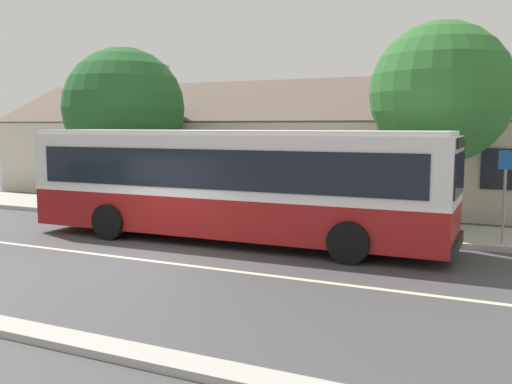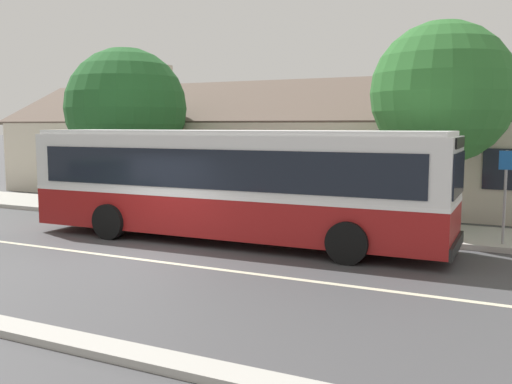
{
  "view_description": "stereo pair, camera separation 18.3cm",
  "coord_description": "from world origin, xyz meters",
  "px_view_note": "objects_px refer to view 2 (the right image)",
  "views": [
    {
      "loc": [
        8.42,
        -10.79,
        3.18
      ],
      "look_at": [
        1.53,
        3.69,
        1.3
      ],
      "focal_mm": 40.0,
      "sensor_mm": 36.0,
      "label": 1
    },
    {
      "loc": [
        8.59,
        -10.71,
        3.18
      ],
      "look_at": [
        1.53,
        3.69,
        1.3
      ],
      "focal_mm": 40.0,
      "sensor_mm": 36.0,
      "label": 2
    }
  ],
  "objects_px": {
    "street_tree_primary": "(445,96)",
    "street_tree_secondary": "(125,112)",
    "transit_bus": "(232,182)",
    "bench_by_building": "(82,195)",
    "bus_stop_sign": "(505,186)"
  },
  "relations": [
    {
      "from": "bench_by_building",
      "to": "street_tree_secondary",
      "type": "bearing_deg",
      "value": 68.18
    },
    {
      "from": "transit_bus",
      "to": "bus_stop_sign",
      "type": "xyz_separation_m",
      "value": [
        6.76,
        2.09,
        -0.0
      ]
    },
    {
      "from": "transit_bus",
      "to": "street_tree_secondary",
      "type": "xyz_separation_m",
      "value": [
        -7.1,
        4.29,
        2.06
      ]
    },
    {
      "from": "street_tree_primary",
      "to": "transit_bus",
      "type": "bearing_deg",
      "value": -140.02
    },
    {
      "from": "bench_by_building",
      "to": "street_tree_primary",
      "type": "distance_m",
      "value": 13.28
    },
    {
      "from": "street_tree_primary",
      "to": "street_tree_secondary",
      "type": "relative_size",
      "value": 1.01
    },
    {
      "from": "transit_bus",
      "to": "bus_stop_sign",
      "type": "relative_size",
      "value": 4.93
    },
    {
      "from": "bench_by_building",
      "to": "street_tree_primary",
      "type": "xyz_separation_m",
      "value": [
        12.73,
        1.58,
        3.46
      ]
    },
    {
      "from": "transit_bus",
      "to": "street_tree_primary",
      "type": "xyz_separation_m",
      "value": [
        4.93,
        4.14,
        2.38
      ]
    },
    {
      "from": "bench_by_building",
      "to": "street_tree_secondary",
      "type": "height_order",
      "value": "street_tree_secondary"
    },
    {
      "from": "bench_by_building",
      "to": "street_tree_primary",
      "type": "bearing_deg",
      "value": 7.08
    },
    {
      "from": "transit_bus",
      "to": "bus_stop_sign",
      "type": "distance_m",
      "value": 7.08
    },
    {
      "from": "bus_stop_sign",
      "to": "bench_by_building",
      "type": "bearing_deg",
      "value": 178.17
    },
    {
      "from": "transit_bus",
      "to": "street_tree_primary",
      "type": "height_order",
      "value": "street_tree_primary"
    },
    {
      "from": "bench_by_building",
      "to": "street_tree_secondary",
      "type": "xyz_separation_m",
      "value": [
        0.7,
        1.74,
        3.14
      ]
    }
  ]
}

